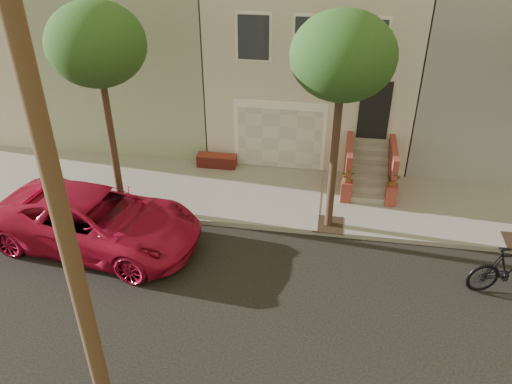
# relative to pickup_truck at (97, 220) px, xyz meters

# --- Properties ---
(ground) EXTENTS (90.00, 90.00, 0.00)m
(ground) POSITION_rel_pickup_truck_xyz_m (5.45, -2.12, -0.82)
(ground) COLOR black
(ground) RESTS_ON ground
(sidewalk) EXTENTS (40.00, 3.70, 0.15)m
(sidewalk) POSITION_rel_pickup_truck_xyz_m (5.45, 3.23, -0.75)
(sidewalk) COLOR gray
(sidewalk) RESTS_ON ground
(house_row) EXTENTS (33.10, 11.70, 7.00)m
(house_row) POSITION_rel_pickup_truck_xyz_m (5.46, 9.07, 2.82)
(house_row) COLOR beige
(house_row) RESTS_ON sidewalk
(tree_left) EXTENTS (2.70, 2.57, 6.30)m
(tree_left) POSITION_rel_pickup_truck_xyz_m (-0.05, 1.78, 4.43)
(tree_left) COLOR #2D2116
(tree_left) RESTS_ON sidewalk
(tree_mid) EXTENTS (2.70, 2.57, 6.30)m
(tree_mid) POSITION_rel_pickup_truck_xyz_m (6.45, 1.78, 4.43)
(tree_mid) COLOR #2D2116
(tree_mid) RESTS_ON sidewalk
(pickup_truck) EXTENTS (6.25, 3.56, 1.64)m
(pickup_truck) POSITION_rel_pickup_truck_xyz_m (0.00, 0.00, 0.00)
(pickup_truck) COLOR #A80F30
(pickup_truck) RESTS_ON ground
(motorcycle) EXTENTS (2.38, 1.24, 1.38)m
(motorcycle) POSITION_rel_pickup_truck_xyz_m (11.09, -0.17, -0.13)
(motorcycle) COLOR black
(motorcycle) RESTS_ON ground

